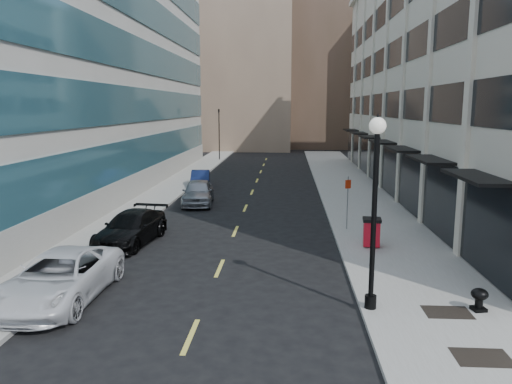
# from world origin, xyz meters

# --- Properties ---
(ground) EXTENTS (160.00, 160.00, 0.00)m
(ground) POSITION_xyz_m (0.00, 0.00, 0.00)
(ground) COLOR black
(ground) RESTS_ON ground
(sidewalk_right) EXTENTS (5.00, 80.00, 0.15)m
(sidewalk_right) POSITION_xyz_m (7.50, 20.00, 0.07)
(sidewalk_right) COLOR gray
(sidewalk_right) RESTS_ON ground
(sidewalk_left) EXTENTS (3.00, 80.00, 0.15)m
(sidewalk_left) POSITION_xyz_m (-6.50, 20.00, 0.07)
(sidewalk_left) COLOR gray
(sidewalk_left) RESTS_ON ground
(building_right) EXTENTS (15.30, 46.50, 18.25)m
(building_right) POSITION_xyz_m (16.94, 26.99, 8.99)
(building_right) COLOR beige
(building_right) RESTS_ON ground
(building_left) EXTENTS (16.14, 46.00, 20.00)m
(building_left) POSITION_xyz_m (-15.95, 27.00, 9.99)
(building_left) COLOR beige
(building_left) RESTS_ON ground
(skyline_tan_near) EXTENTS (14.00, 18.00, 28.00)m
(skyline_tan_near) POSITION_xyz_m (-4.00, 68.00, 14.00)
(skyline_tan_near) COLOR #967C62
(skyline_tan_near) RESTS_ON ground
(skyline_brown) EXTENTS (12.00, 16.00, 34.00)m
(skyline_brown) POSITION_xyz_m (8.00, 72.00, 17.00)
(skyline_brown) COLOR brown
(skyline_brown) RESTS_ON ground
(skyline_tan_far) EXTENTS (12.00, 14.00, 22.00)m
(skyline_tan_far) POSITION_xyz_m (-14.00, 78.00, 11.00)
(skyline_tan_far) COLOR #967C62
(skyline_tan_far) RESTS_ON ground
(skyline_stone) EXTENTS (10.00, 14.00, 20.00)m
(skyline_stone) POSITION_xyz_m (18.00, 66.00, 10.00)
(skyline_stone) COLOR beige
(skyline_stone) RESTS_ON ground
(grate_mid) EXTENTS (1.40, 1.00, 0.01)m
(grate_mid) POSITION_xyz_m (7.60, 1.00, 0.15)
(grate_mid) COLOR black
(grate_mid) RESTS_ON sidewalk_right
(grate_far) EXTENTS (1.40, 1.00, 0.01)m
(grate_far) POSITION_xyz_m (7.60, 3.80, 0.15)
(grate_far) COLOR black
(grate_far) RESTS_ON sidewalk_right
(road_centerline) EXTENTS (0.15, 68.20, 0.01)m
(road_centerline) POSITION_xyz_m (0.00, 17.00, 0.01)
(road_centerline) COLOR #D8CC4C
(road_centerline) RESTS_ON ground
(traffic_signal) EXTENTS (0.66, 0.66, 6.98)m
(traffic_signal) POSITION_xyz_m (-5.50, 48.00, 5.72)
(traffic_signal) COLOR black
(traffic_signal) RESTS_ON ground
(car_white_van) EXTENTS (2.73, 5.79, 1.60)m
(car_white_van) POSITION_xyz_m (-4.80, 4.33, 0.80)
(car_white_van) COLOR silver
(car_white_van) RESTS_ON ground
(car_black_pickup) EXTENTS (2.74, 5.37, 1.49)m
(car_black_pickup) POSITION_xyz_m (-4.64, 11.37, 0.75)
(car_black_pickup) COLOR black
(car_black_pickup) RESTS_ON ground
(car_silver_sedan) EXTENTS (2.38, 4.95, 1.63)m
(car_silver_sedan) POSITION_xyz_m (-3.20, 21.00, 0.82)
(car_silver_sedan) COLOR #95999E
(car_silver_sedan) RESTS_ON ground
(car_blue_sedan) EXTENTS (1.95, 4.25, 1.35)m
(car_blue_sedan) POSITION_xyz_m (-4.28, 28.00, 0.67)
(car_blue_sedan) COLOR #152150
(car_blue_sedan) RESTS_ON ground
(trash_bin) EXTENTS (0.87, 0.94, 1.30)m
(trash_bin) POSITION_xyz_m (6.46, 11.06, 0.85)
(trash_bin) COLOR #B40C1B
(trash_bin) RESTS_ON sidewalk_right
(lamppost) EXTENTS (0.50, 0.50, 6.05)m
(lamppost) POSITION_xyz_m (5.30, 4.00, 3.70)
(lamppost) COLOR black
(lamppost) RESTS_ON sidewalk_right
(sign_post) EXTENTS (0.30, 0.16, 2.74)m
(sign_post) POSITION_xyz_m (5.74, 14.25, 1.88)
(sign_post) COLOR slate
(sign_post) RESTS_ON sidewalk_right
(urn_planter) EXTENTS (0.52, 0.52, 0.72)m
(urn_planter) POSITION_xyz_m (8.60, 4.00, 0.59)
(urn_planter) COLOR black
(urn_planter) RESTS_ON sidewalk_right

